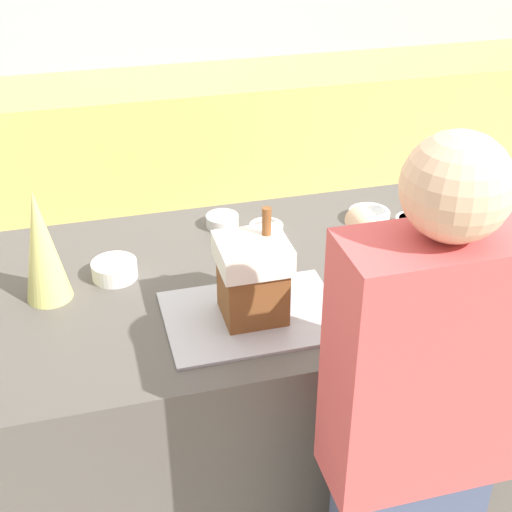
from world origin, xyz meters
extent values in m
plane|color=beige|center=(0.00, 0.00, 0.00)|extent=(12.00, 12.00, 0.00)
cube|color=#DBBC60|center=(0.00, 1.92, 0.45)|extent=(6.00, 0.60, 0.90)
cube|color=#514C47|center=(0.00, 0.00, 0.45)|extent=(1.80, 0.92, 0.90)
cube|color=#B2B2BC|center=(-0.13, -0.20, 0.90)|extent=(0.46, 0.34, 0.01)
cube|color=brown|center=(-0.13, -0.20, 0.98)|extent=(0.16, 0.15, 0.15)
cube|color=white|center=(-0.13, -0.20, 1.09)|extent=(0.18, 0.17, 0.07)
cylinder|color=brown|center=(-0.08, -0.18, 1.17)|extent=(0.02, 0.02, 0.07)
cone|color=#DBD675|center=(-0.64, 0.03, 1.06)|extent=(0.13, 0.13, 0.32)
cylinder|color=silver|center=(-0.09, 0.31, 0.92)|extent=(0.11, 0.11, 0.04)
cylinder|color=pink|center=(-0.09, 0.31, 0.93)|extent=(0.09, 0.09, 0.01)
cylinder|color=white|center=(0.77, 0.29, 0.93)|extent=(0.12, 0.12, 0.05)
cylinder|color=yellow|center=(0.77, 0.29, 0.95)|extent=(0.10, 0.10, 0.01)
cylinder|color=white|center=(-0.46, 0.09, 0.92)|extent=(0.13, 0.13, 0.05)
cylinder|color=yellow|center=(-0.46, 0.09, 0.94)|extent=(0.11, 0.11, 0.01)
cylinder|color=white|center=(0.49, 0.13, 0.92)|extent=(0.11, 0.11, 0.04)
cylinder|color=pink|center=(0.49, 0.13, 0.93)|extent=(0.09, 0.09, 0.01)
cylinder|color=white|center=(0.38, 0.22, 0.92)|extent=(0.13, 0.13, 0.04)
cylinder|color=#4770DB|center=(0.38, 0.22, 0.93)|extent=(0.11, 0.11, 0.01)
cylinder|color=silver|center=(0.03, 0.21, 0.92)|extent=(0.11, 0.11, 0.04)
cylinder|color=orange|center=(0.03, 0.21, 0.93)|extent=(0.09, 0.09, 0.01)
cube|color=#CC4C4C|center=(0.12, -0.67, 1.06)|extent=(0.41, 0.18, 0.60)
sphere|color=#DBAD89|center=(0.12, -0.67, 1.46)|extent=(0.21, 0.21, 0.21)
cylinder|color=#DBAD89|center=(0.12, -0.47, 1.19)|extent=(0.07, 0.41, 0.07)
camera|label=1|loc=(-0.52, -1.69, 2.00)|focal=50.00mm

